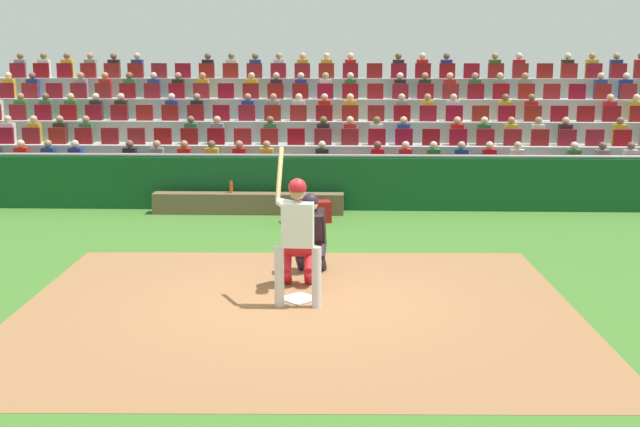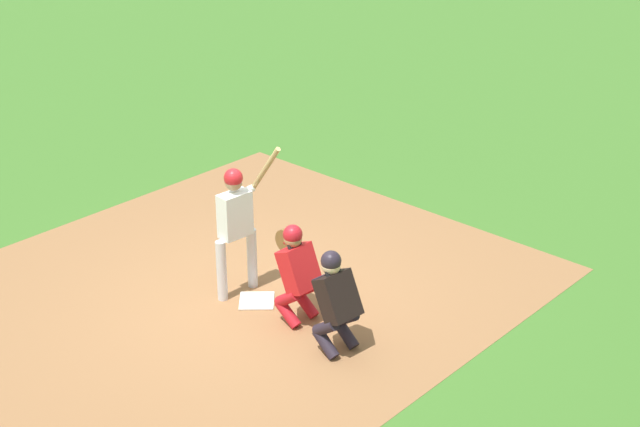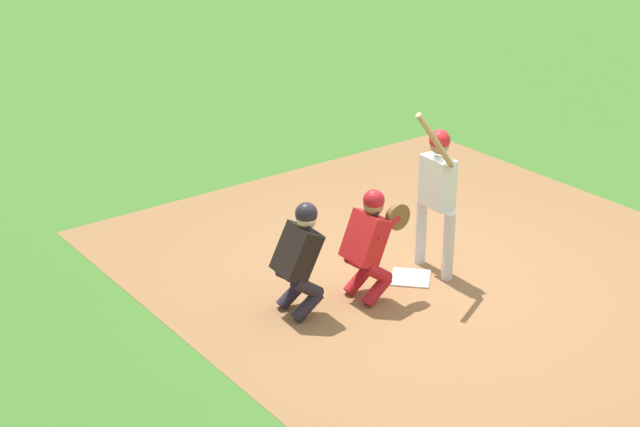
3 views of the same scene
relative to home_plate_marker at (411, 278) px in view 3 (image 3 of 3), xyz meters
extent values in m
plane|color=#3D6E27|center=(0.00, 0.00, -0.02)|extent=(160.00, 160.00, 0.00)
cube|color=#93643F|center=(0.00, 0.50, -0.01)|extent=(7.58, 6.75, 0.01)
cube|color=white|center=(0.00, 0.00, 0.00)|extent=(0.62, 0.62, 0.02)
cylinder|color=silver|center=(-0.26, 0.36, 0.40)|extent=(0.14, 0.14, 0.83)
cylinder|color=silver|center=(0.24, 0.34, 0.40)|extent=(0.14, 0.14, 0.83)
cube|color=silver|center=(-0.01, 0.35, 1.11)|extent=(0.43, 0.24, 0.59)
sphere|color=#A07C5A|center=(-0.01, 0.35, 1.55)|extent=(0.21, 0.21, 0.21)
sphere|color=red|center=(-0.01, 0.35, 1.61)|extent=(0.24, 0.24, 0.24)
cylinder|color=silver|center=(0.04, 0.32, 1.39)|extent=(0.46, 0.16, 0.14)
cylinder|color=silver|center=(0.21, 0.31, 1.39)|extent=(0.17, 0.15, 0.13)
cylinder|color=tan|center=(0.25, 0.04, 1.74)|extent=(0.08, 0.55, 0.70)
sphere|color=black|center=(0.26, 0.29, 1.41)|extent=(0.06, 0.06, 0.06)
cylinder|color=red|center=(-0.10, -0.68, 0.14)|extent=(0.15, 0.39, 0.34)
cylinder|color=red|center=(-0.10, -0.68, 0.36)|extent=(0.15, 0.38, 0.33)
cylinder|color=red|center=(0.22, -0.68, 0.14)|extent=(0.15, 0.39, 0.34)
cylinder|color=red|center=(0.22, -0.68, 0.36)|extent=(0.15, 0.38, 0.33)
cube|color=red|center=(0.06, -0.73, 0.72)|extent=(0.43, 0.44, 0.60)
cube|color=red|center=(0.06, -0.61, 0.72)|extent=(0.38, 0.23, 0.45)
sphere|color=#A68255|center=(0.06, -0.62, 1.08)|extent=(0.22, 0.22, 0.22)
cube|color=black|center=(0.06, -0.62, 1.08)|extent=(0.20, 0.12, 0.20)
sphere|color=red|center=(0.06, -0.62, 1.14)|extent=(0.24, 0.24, 0.24)
cylinder|color=brown|center=(0.17, -0.38, 0.93)|extent=(0.08, 0.30, 0.30)
cylinder|color=red|center=(0.20, -0.55, 0.86)|extent=(0.16, 0.40, 0.22)
cylinder|color=#271F2A|center=(-0.26, -1.48, 0.14)|extent=(0.16, 0.39, 0.34)
cylinder|color=#271F2A|center=(-0.26, -1.48, 0.36)|extent=(0.16, 0.39, 0.33)
cylinder|color=#271F2A|center=(0.06, -1.50, 0.14)|extent=(0.16, 0.39, 0.34)
cylinder|color=#271F2A|center=(0.06, -1.50, 0.36)|extent=(0.16, 0.39, 0.33)
cube|color=black|center=(-0.10, -1.52, 0.71)|extent=(0.45, 0.48, 0.60)
cube|color=#271F2A|center=(-0.10, -1.40, 0.71)|extent=(0.40, 0.27, 0.44)
sphere|color=beige|center=(-0.09, -1.40, 1.07)|extent=(0.22, 0.22, 0.22)
cube|color=black|center=(-0.09, -1.40, 1.07)|extent=(0.21, 0.13, 0.20)
sphere|color=#271F2A|center=(-0.09, -1.40, 1.13)|extent=(0.24, 0.24, 0.24)
camera|label=1|loc=(-0.70, 11.17, 3.32)|focal=47.19mm
camera|label=2|loc=(-6.81, -7.72, 6.03)|focal=51.91mm
camera|label=3|loc=(7.30, -6.48, 5.04)|focal=52.96mm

